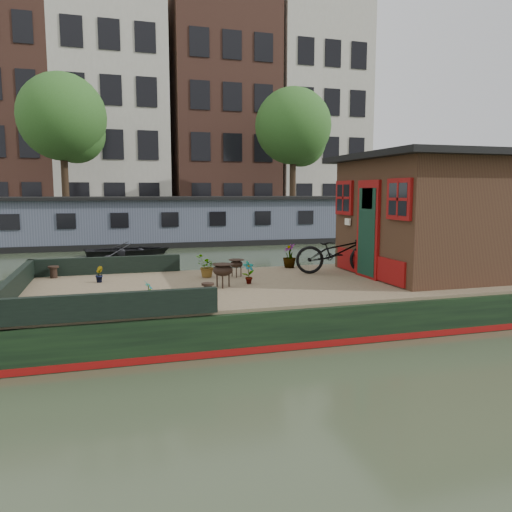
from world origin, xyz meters
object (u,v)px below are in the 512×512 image
object	(u,v)px
brazier_front	(223,276)
brazier_rear	(236,268)
potted_plant_a	(249,273)
cabin	(446,214)
bicycle	(337,252)
dinghy	(128,247)

from	to	relation	value
brazier_front	brazier_rear	size ratio (longest dim) A/B	1.20
potted_plant_a	brazier_front	distance (m)	0.56
cabin	potted_plant_a	distance (m)	4.30
cabin	bicycle	world-z (taller)	cabin
bicycle	brazier_rear	size ratio (longest dim) A/B	4.85
potted_plant_a	bicycle	bearing A→B (deg)	16.92
cabin	brazier_front	size ratio (longest dim) A/B	9.55
cabin	dinghy	bearing A→B (deg)	120.36
bicycle	brazier_front	bearing A→B (deg)	120.13
dinghy	bicycle	bearing A→B (deg)	-162.58
cabin	brazier_rear	size ratio (longest dim) A/B	11.43
potted_plant_a	dinghy	size ratio (longest dim) A/B	0.14
brazier_rear	dinghy	world-z (taller)	brazier_rear
dinghy	brazier_rear	bearing A→B (deg)	-173.93
potted_plant_a	cabin	bearing A→B (deg)	-0.14
bicycle	dinghy	distance (m)	10.30
bicycle	potted_plant_a	size ratio (longest dim) A/B	4.04
potted_plant_a	brazier_rear	distance (m)	0.80
potted_plant_a	dinghy	xyz separation A→B (m)	(-1.77, 10.16, -0.54)
dinghy	cabin	bearing A→B (deg)	-154.15
bicycle	dinghy	bearing A→B (deg)	34.59
potted_plant_a	brazier_front	bearing A→B (deg)	-160.34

